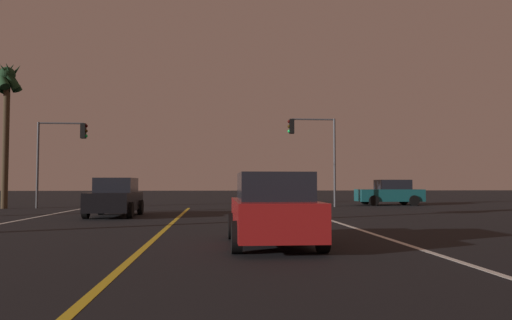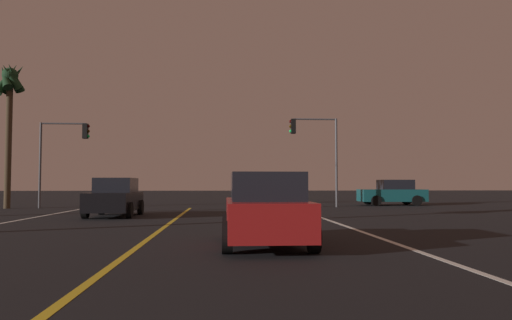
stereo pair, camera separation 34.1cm
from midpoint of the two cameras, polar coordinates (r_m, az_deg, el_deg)
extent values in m
cube|color=silver|center=(12.89, 15.19, -9.09)|extent=(0.16, 34.40, 0.01)
cube|color=gold|center=(12.28, -13.13, -9.44)|extent=(0.16, 34.40, 0.01)
cylinder|color=black|center=(12.92, -3.52, -7.67)|extent=(0.22, 0.68, 0.68)
cylinder|color=black|center=(13.08, 4.46, -7.60)|extent=(0.22, 0.68, 0.68)
cylinder|color=black|center=(10.23, -3.22, -8.96)|extent=(0.22, 0.68, 0.68)
cylinder|color=black|center=(10.43, 6.83, -8.83)|extent=(0.22, 0.68, 0.68)
cube|color=maroon|center=(11.60, 1.09, -6.65)|extent=(1.80, 4.30, 0.80)
cube|color=black|center=(11.33, 1.22, -3.10)|extent=(1.60, 2.10, 0.64)
cube|color=red|center=(9.46, -1.27, -6.92)|extent=(0.24, 0.08, 0.16)
cube|color=red|center=(9.60, 5.94, -6.84)|extent=(0.24, 0.08, 0.16)
cylinder|color=black|center=(32.79, 13.26, -4.62)|extent=(0.68, 0.22, 0.68)
cylinder|color=black|center=(34.51, 12.34, -4.53)|extent=(0.68, 0.22, 0.68)
cylinder|color=black|center=(33.71, 17.65, -4.51)|extent=(0.68, 0.22, 0.68)
cylinder|color=black|center=(35.39, 16.54, -4.44)|extent=(0.68, 0.22, 0.68)
cube|color=#145156|center=(34.06, 14.96, -3.99)|extent=(4.30, 1.80, 0.80)
cube|color=black|center=(34.14, 15.34, -2.77)|extent=(2.10, 1.60, 0.64)
cube|color=red|center=(34.27, 18.61, -3.76)|extent=(0.08, 0.24, 0.16)
cube|color=red|center=(35.37, 17.84, -3.74)|extent=(0.08, 0.24, 0.16)
cylinder|color=black|center=(21.05, -14.88, -5.68)|extent=(0.22, 0.68, 0.68)
cylinder|color=black|center=(21.44, -19.64, -5.56)|extent=(0.22, 0.68, 0.68)
cylinder|color=black|center=(23.71, -13.71, -5.35)|extent=(0.22, 0.68, 0.68)
cylinder|color=black|center=(24.06, -17.97, -5.26)|extent=(0.22, 0.68, 0.68)
cube|color=black|center=(22.53, -16.52, -4.64)|extent=(1.80, 4.30, 0.80)
cube|color=black|center=(22.76, -16.36, -2.81)|extent=(1.60, 2.10, 0.64)
cube|color=red|center=(24.48, -14.12, -4.28)|extent=(0.24, 0.08, 0.16)
cube|color=red|center=(24.71, -16.87, -4.23)|extent=(0.24, 0.08, 0.16)
cylinder|color=#4C4C51|center=(30.63, 8.82, -0.31)|extent=(0.14, 0.14, 5.47)
cylinder|color=#4C4C51|center=(30.58, 6.34, 4.73)|extent=(2.67, 0.10, 0.10)
cube|color=black|center=(30.30, 3.85, 3.93)|extent=(0.28, 0.36, 0.90)
sphere|color=#3A0605|center=(30.31, 3.55, 4.50)|extent=(0.20, 0.20, 0.20)
sphere|color=#3C2706|center=(30.27, 3.55, 3.93)|extent=(0.20, 0.20, 0.20)
sphere|color=#19E059|center=(30.24, 3.55, 3.37)|extent=(0.20, 0.20, 0.20)
cylinder|color=#4C4C51|center=(31.64, -24.36, -0.53)|extent=(0.14, 0.14, 5.08)
cylinder|color=#4C4C51|center=(31.41, -22.03, 3.99)|extent=(2.59, 0.10, 0.10)
cube|color=black|center=(31.00, -19.76, 3.21)|extent=(0.28, 0.36, 0.90)
sphere|color=#3A0605|center=(30.99, -19.46, 3.76)|extent=(0.20, 0.20, 0.20)
sphere|color=#3C2706|center=(30.96, -19.47, 3.21)|extent=(0.20, 0.20, 0.20)
sphere|color=#19E059|center=(30.93, -19.48, 2.66)|extent=(0.20, 0.20, 0.20)
cylinder|color=#473826|center=(32.01, -27.40, 1.74)|extent=(0.36, 0.36, 7.57)
sphere|color=#19381E|center=(32.56, -27.24, 8.83)|extent=(0.90, 0.90, 0.90)
cone|color=#19381E|center=(32.34, -26.83, 8.63)|extent=(0.97, 1.58, 1.75)
cone|color=#19381E|center=(32.78, -26.97, 8.48)|extent=(1.73, 0.81, 1.89)
cone|color=#19381E|center=(32.77, -27.53, 8.50)|extent=(1.41, 1.71, 2.19)
cone|color=#19381E|center=(32.41, -27.73, 8.63)|extent=(1.37, 1.33, 1.64)
cone|color=#19381E|center=(32.24, -27.16, 8.67)|extent=(1.46, 1.20, 1.64)
camera|label=1|loc=(0.17, -94.61, 0.22)|focal=34.38mm
camera|label=2|loc=(0.17, 85.39, -0.22)|focal=34.38mm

